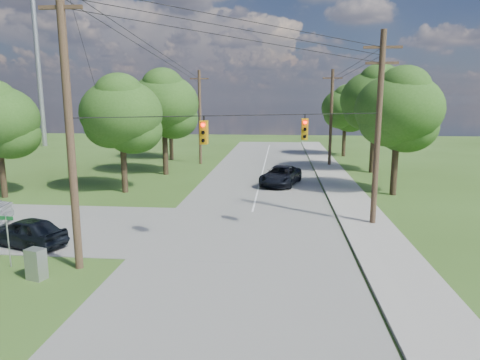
# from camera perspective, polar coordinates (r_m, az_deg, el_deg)

# --- Properties ---
(ground) EXTENTS (140.00, 140.00, 0.00)m
(ground) POSITION_cam_1_polar(r_m,az_deg,el_deg) (17.58, -7.24, -12.57)
(ground) COLOR #314D19
(ground) RESTS_ON ground
(main_road) EXTENTS (10.00, 100.00, 0.03)m
(main_road) POSITION_cam_1_polar(r_m,az_deg,el_deg) (21.92, 0.79, -7.67)
(main_road) COLOR gray
(main_road) RESTS_ON ground
(sidewalk_east) EXTENTS (2.60, 100.00, 0.12)m
(sidewalk_east) POSITION_cam_1_polar(r_m,az_deg,el_deg) (22.42, 18.28, -7.68)
(sidewalk_east) COLOR gray
(sidewalk_east) RESTS_ON ground
(pole_sw) EXTENTS (2.00, 0.32, 12.00)m
(pole_sw) POSITION_cam_1_polar(r_m,az_deg,el_deg) (18.15, -21.89, 7.76)
(pole_sw) COLOR brown
(pole_sw) RESTS_ON ground
(pole_ne) EXTENTS (2.00, 0.32, 10.50)m
(pole_ne) POSITION_cam_1_polar(r_m,az_deg,el_deg) (24.36, 17.94, 6.76)
(pole_ne) COLOR brown
(pole_ne) RESTS_ON ground
(pole_north_e) EXTENTS (2.00, 0.32, 10.00)m
(pole_north_e) POSITION_cam_1_polar(r_m,az_deg,el_deg) (46.08, 12.05, 8.21)
(pole_north_e) COLOR brown
(pole_north_e) RESTS_ON ground
(pole_north_w) EXTENTS (2.00, 0.32, 10.00)m
(pole_north_w) POSITION_cam_1_polar(r_m,az_deg,el_deg) (46.59, -5.38, 8.42)
(pole_north_w) COLOR brown
(pole_north_w) RESTS_ON ground
(power_lines) EXTENTS (13.93, 29.62, 4.93)m
(power_lines) POSITION_cam_1_polar(r_m,az_deg,el_deg) (27.47, 0.90, 15.35)
(power_lines) COLOR black
(power_lines) RESTS_ON ground
(traffic_signals) EXTENTS (4.91, 3.27, 1.05)m
(traffic_signals) POSITION_cam_1_polar(r_m,az_deg,el_deg) (20.25, 2.28, 6.66)
(traffic_signals) COLOR #C48B0B
(traffic_signals) RESTS_ON ground
(tree_w_near) EXTENTS (6.00, 6.00, 8.40)m
(tree_w_near) POSITION_cam_1_polar(r_m,az_deg,el_deg) (32.90, -15.54, 8.56)
(tree_w_near) COLOR #3B2D1D
(tree_w_near) RESTS_ON ground
(tree_w_mid) EXTENTS (6.40, 6.40, 9.22)m
(tree_w_mid) POSITION_cam_1_polar(r_m,az_deg,el_deg) (40.19, -10.14, 10.02)
(tree_w_mid) COLOR #3B2D1D
(tree_w_mid) RESTS_ON ground
(tree_w_far) EXTENTS (6.00, 6.00, 8.73)m
(tree_w_far) POSITION_cam_1_polar(r_m,az_deg,el_deg) (50.37, -9.30, 9.77)
(tree_w_far) COLOR #3B2D1D
(tree_w_far) RESTS_ON ground
(tree_e_near) EXTENTS (6.20, 6.20, 8.81)m
(tree_e_near) POSITION_cam_1_polar(r_m,az_deg,el_deg) (32.83, 20.37, 8.86)
(tree_e_near) COLOR #3B2D1D
(tree_e_near) RESTS_ON ground
(tree_e_mid) EXTENTS (6.60, 6.60, 9.64)m
(tree_e_mid) POSITION_cam_1_polar(r_m,az_deg,el_deg) (42.67, 17.64, 10.16)
(tree_e_mid) COLOR #3B2D1D
(tree_e_mid) RESTS_ON ground
(tree_e_far) EXTENTS (5.80, 5.80, 8.32)m
(tree_e_far) POSITION_cam_1_polar(r_m,az_deg,el_deg) (54.32, 13.88, 9.31)
(tree_e_far) COLOR #3B2D1D
(tree_e_far) RESTS_ON ground
(car_cross_dark) EXTENTS (4.45, 2.92, 1.41)m
(car_cross_dark) POSITION_cam_1_polar(r_m,az_deg,el_deg) (22.82, -26.57, -6.19)
(car_cross_dark) COLOR black
(car_cross_dark) RESTS_ON cross_road
(car_main_north) EXTENTS (3.85, 5.96, 1.53)m
(car_main_north) POSITION_cam_1_polar(r_m,az_deg,el_deg) (35.18, 5.44, 0.60)
(car_main_north) COLOR black
(car_main_north) RESTS_ON main_road
(control_cabinet) EXTENTS (0.79, 0.66, 1.24)m
(control_cabinet) POSITION_cam_1_polar(r_m,az_deg,el_deg) (18.69, -25.54, -10.08)
(control_cabinet) COLOR #999C9F
(control_cabinet) RESTS_ON ground
(street_name_sign) EXTENTS (0.66, 0.10, 2.21)m
(street_name_sign) POSITION_cam_1_polar(r_m,az_deg,el_deg) (20.25, -28.57, -6.32)
(street_name_sign) COLOR #999C9F
(street_name_sign) RESTS_ON ground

